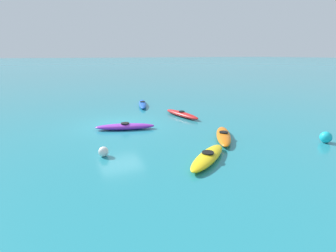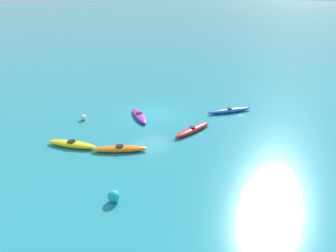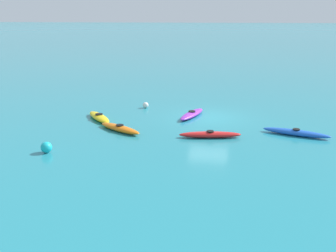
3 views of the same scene
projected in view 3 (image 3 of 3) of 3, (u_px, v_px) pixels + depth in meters
name	position (u px, v px, depth m)	size (l,w,h in m)	color
ground_plane	(209.00, 117.00, 24.42)	(600.00, 600.00, 0.00)	teal
kayak_red	(210.00, 135.00, 20.32)	(3.31, 1.14, 0.37)	red
kayak_blue	(296.00, 133.00, 20.66)	(3.52, 1.63, 0.37)	blue
kayak_orange	(120.00, 128.00, 21.45)	(2.92, 2.21, 0.37)	orange
kayak_purple	(192.00, 114.00, 24.50)	(1.60, 3.22, 0.37)	purple
kayak_yellow	(99.00, 117.00, 23.81)	(2.41, 2.81, 0.37)	yellow
buoy_white	(146.00, 105.00, 26.78)	(0.40, 0.40, 0.40)	white
buoy_cyan	(46.00, 147.00, 18.07)	(0.53, 0.53, 0.53)	#19B7C6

